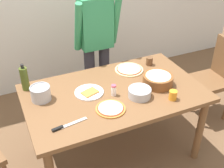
# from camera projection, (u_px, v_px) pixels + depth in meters

# --- Properties ---
(ground) EXTENTS (8.00, 8.00, 0.00)m
(ground) POSITION_uv_depth(u_px,v_px,m) (114.00, 151.00, 2.98)
(ground) COLOR brown
(dining_table) EXTENTS (1.60, 0.96, 0.76)m
(dining_table) POSITION_uv_depth(u_px,v_px,m) (114.00, 100.00, 2.62)
(dining_table) COLOR brown
(dining_table) RESTS_ON ground
(person_cook) EXTENTS (0.49, 0.25, 1.62)m
(person_cook) POSITION_uv_depth(u_px,v_px,m) (96.00, 39.00, 3.09)
(person_cook) COLOR #2D2D38
(person_cook) RESTS_ON ground
(chair_wooden_right) EXTENTS (0.41, 0.41, 0.95)m
(chair_wooden_right) POSITION_uv_depth(u_px,v_px,m) (216.00, 75.00, 3.23)
(chair_wooden_right) COLOR brown
(chair_wooden_right) RESTS_ON ground
(pizza_raw_on_board) EXTENTS (0.29, 0.29, 0.02)m
(pizza_raw_on_board) POSITION_uv_depth(u_px,v_px,m) (129.00, 69.00, 2.88)
(pizza_raw_on_board) COLOR beige
(pizza_raw_on_board) RESTS_ON dining_table
(pizza_cooked_on_tray) EXTENTS (0.25, 0.25, 0.02)m
(pizza_cooked_on_tray) POSITION_uv_depth(u_px,v_px,m) (111.00, 109.00, 2.34)
(pizza_cooked_on_tray) COLOR #C67A33
(pizza_cooked_on_tray) RESTS_ON dining_table
(plate_with_slice) EXTENTS (0.26, 0.26, 0.02)m
(plate_with_slice) POSITION_uv_depth(u_px,v_px,m) (89.00, 92.00, 2.54)
(plate_with_slice) COLOR white
(plate_with_slice) RESTS_ON dining_table
(popcorn_bowl) EXTENTS (0.28, 0.28, 0.11)m
(popcorn_bowl) POSITION_uv_depth(u_px,v_px,m) (158.00, 79.00, 2.63)
(popcorn_bowl) COLOR brown
(popcorn_bowl) RESTS_ON dining_table
(mixing_bowl_steel) EXTENTS (0.20, 0.20, 0.08)m
(mixing_bowl_steel) POSITION_uv_depth(u_px,v_px,m) (140.00, 93.00, 2.48)
(mixing_bowl_steel) COLOR #B7B7BC
(mixing_bowl_steel) RESTS_ON dining_table
(olive_oil_bottle) EXTENTS (0.07, 0.07, 0.26)m
(olive_oil_bottle) POSITION_uv_depth(u_px,v_px,m) (25.00, 79.00, 2.54)
(olive_oil_bottle) COLOR #47561E
(olive_oil_bottle) RESTS_ON dining_table
(steel_pot) EXTENTS (0.17, 0.17, 0.13)m
(steel_pot) POSITION_uv_depth(u_px,v_px,m) (41.00, 93.00, 2.43)
(steel_pot) COLOR #B7B7BC
(steel_pot) RESTS_ON dining_table
(cup_orange) EXTENTS (0.07, 0.07, 0.08)m
(cup_orange) POSITION_uv_depth(u_px,v_px,m) (173.00, 95.00, 2.45)
(cup_orange) COLOR orange
(cup_orange) RESTS_ON dining_table
(cup_small_brown) EXTENTS (0.07, 0.07, 0.08)m
(cup_small_brown) POSITION_uv_depth(u_px,v_px,m) (149.00, 61.00, 2.96)
(cup_small_brown) COLOR brown
(cup_small_brown) RESTS_ON dining_table
(salt_shaker) EXTENTS (0.04, 0.04, 0.11)m
(salt_shaker) POSITION_uv_depth(u_px,v_px,m) (114.00, 90.00, 2.49)
(salt_shaker) COLOR white
(salt_shaker) RESTS_ON dining_table
(chef_knife) EXTENTS (0.29, 0.07, 0.02)m
(chef_knife) POSITION_uv_depth(u_px,v_px,m) (65.00, 126.00, 2.17)
(chef_knife) COLOR silver
(chef_knife) RESTS_ON dining_table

